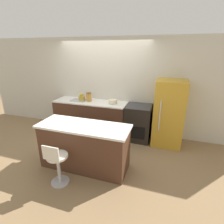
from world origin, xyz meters
name	(u,v)px	position (x,y,z in m)	size (l,w,h in m)	color
ground_plane	(97,138)	(0.00, 0.00, 0.00)	(14.00, 14.00, 0.00)	#8E704C
wall_back	(105,86)	(0.00, 0.70, 1.30)	(8.00, 0.06, 2.60)	beige
back_counter	(91,117)	(-0.31, 0.34, 0.46)	(2.05, 0.65, 0.92)	#4C2D1E
kitchen_island	(85,146)	(0.25, -1.17, 0.46)	(1.79, 0.67, 0.92)	#4C2D1E
oven_range	(138,123)	(1.05, 0.34, 0.46)	(0.65, 0.66, 0.92)	black
refrigerator	(169,113)	(1.79, 0.33, 0.81)	(0.70, 0.70, 1.62)	gold
stool_chair	(57,164)	(0.03, -1.78, 0.41)	(0.36, 0.36, 0.83)	#B7B7BC
kettle	(82,97)	(-0.57, 0.36, 1.01)	(0.19, 0.19, 0.21)	#B29333
mixing_bowl	(113,101)	(0.34, 0.36, 0.97)	(0.22, 0.22, 0.10)	beige
canister_jar	(89,97)	(-0.35, 0.36, 1.04)	(0.15, 0.15, 0.23)	#B77F33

